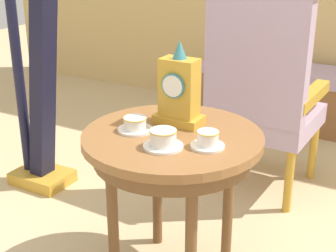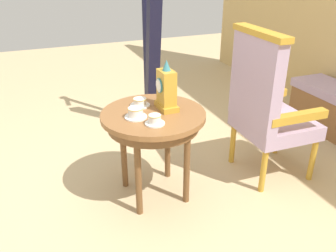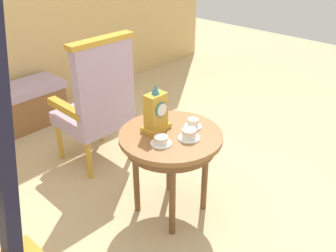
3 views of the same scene
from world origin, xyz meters
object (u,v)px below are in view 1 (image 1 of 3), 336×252
object	(u,v)px
teacup_left	(135,125)
window_bench	(277,94)
side_table	(172,152)
mantel_clock	(179,91)
armchair	(262,90)
harp	(35,60)
teacup_center	(208,140)
teacup_right	(163,139)

from	to	relation	value
teacup_left	window_bench	size ratio (longest dim) A/B	0.12
side_table	mantel_clock	bearing A→B (deg)	105.45
armchair	harp	world-z (taller)	harp
teacup_left	teacup_center	size ratio (longest dim) A/B	1.11
teacup_left	harp	world-z (taller)	harp
side_table	teacup_center	bearing A→B (deg)	-16.75
window_bench	armchair	bearing A→B (deg)	-77.41
teacup_left	teacup_right	world-z (taller)	teacup_right
side_table	teacup_left	world-z (taller)	teacup_left
teacup_right	mantel_clock	xyz separation A→B (m)	(-0.06, 0.24, 0.10)
side_table	harp	bearing A→B (deg)	160.87
teacup_left	teacup_center	bearing A→B (deg)	-1.20
teacup_center	window_bench	xyz separation A→B (m)	(-0.36, 2.04, -0.45)
teacup_left	mantel_clock	xyz separation A→B (m)	(0.11, 0.15, 0.11)
teacup_left	harp	distance (m)	0.97
harp	window_bench	world-z (taller)	harp
mantel_clock	window_bench	distance (m)	1.97
armchair	harp	xyz separation A→B (m)	(-1.08, -0.51, 0.14)
teacup_left	mantel_clock	bearing A→B (deg)	53.62
side_table	teacup_right	size ratio (longest dim) A/B	4.82
teacup_right	window_bench	bearing A→B (deg)	96.10
teacup_center	harp	xyz separation A→B (m)	(-1.19, 0.40, 0.06)
teacup_right	teacup_center	distance (m)	0.16
teacup_left	harp	xyz separation A→B (m)	(-0.88, 0.40, 0.06)
teacup_center	window_bench	bearing A→B (deg)	100.11
mantel_clock	armchair	world-z (taller)	armchair
side_table	teacup_center	world-z (taller)	teacup_center
armchair	side_table	bearing A→B (deg)	-93.87
teacup_right	armchair	size ratio (longest dim) A/B	0.13
teacup_left	window_bench	distance (m)	2.08
armchair	window_bench	bearing A→B (deg)	102.59
window_bench	teacup_left	bearing A→B (deg)	-88.50
teacup_center	teacup_right	bearing A→B (deg)	-150.11
teacup_left	teacup_right	size ratio (longest dim) A/B	0.94
teacup_center	mantel_clock	world-z (taller)	mantel_clock
teacup_left	mantel_clock	size ratio (longest dim) A/B	0.41
side_table	teacup_right	world-z (taller)	teacup_right
teacup_left	harp	bearing A→B (deg)	155.62
armchair	teacup_center	bearing A→B (deg)	-82.99
mantel_clock	harp	bearing A→B (deg)	165.93
side_table	armchair	world-z (taller)	armchair
side_table	teacup_left	distance (m)	0.18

